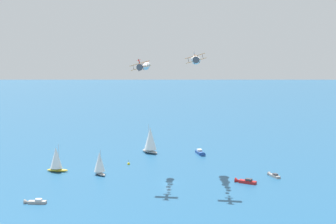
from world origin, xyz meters
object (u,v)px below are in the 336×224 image
(wingwalker_lead, at_px, (194,53))
(biplane_lead, at_px, (196,59))
(sailboat_far_stbd, at_px, (56,159))
(motorboat_ahead, at_px, (34,202))
(motorboat_near_centre, at_px, (273,175))
(motorboat_inshore, at_px, (201,153))
(sailboat_trailing, at_px, (150,140))
(biplane_wingman, at_px, (141,67))
(motorboat_offshore, at_px, (245,181))
(sailboat_far_port, at_px, (100,163))
(wingwalker_wingman, at_px, (139,61))
(marker_buoy, at_px, (129,164))

(wingwalker_lead, bearing_deg, biplane_lead, -149.94)
(sailboat_far_stbd, relative_size, motorboat_ahead, 1.62)
(motorboat_near_centre, relative_size, wingwalker_lead, 3.50)
(motorboat_inshore, height_order, sailboat_trailing, sailboat_trailing)
(motorboat_ahead, height_order, biplane_wingman, biplane_wingman)
(motorboat_offshore, relative_size, biplane_lead, 1.10)
(motorboat_offshore, relative_size, motorboat_ahead, 1.15)
(sailboat_far_port, xyz_separation_m, sailboat_trailing, (6.85, -44.49, 1.71))
(motorboat_ahead, height_order, wingwalker_lead, wingwalker_lead)
(sailboat_far_stbd, xyz_separation_m, sailboat_trailing, (-10.77, -49.74, 1.21))
(sailboat_trailing, distance_m, biplane_lead, 69.07)
(sailboat_far_stbd, xyz_separation_m, wingwalker_lead, (-54.67, -12.28, 41.00))
(biplane_lead, relative_size, wingwalker_lead, 3.99)
(motorboat_inshore, distance_m, motorboat_ahead, 93.07)
(wingwalker_lead, distance_m, biplane_wingman, 19.40)
(sailboat_trailing, bearing_deg, biplane_lead, 140.07)
(biplane_lead, bearing_deg, wingwalker_wingman, 23.58)
(sailboat_far_port, relative_size, sailboat_trailing, 0.73)
(motorboat_inshore, height_order, marker_buoy, motorboat_inshore)
(marker_buoy, xyz_separation_m, wingwalker_wingman, (-20.15, 20.26, 43.03))
(motorboat_inshore, bearing_deg, marker_buoy, 65.86)
(biplane_wingman, distance_m, wingwalker_wingman, 2.15)
(sailboat_far_stbd, xyz_separation_m, motorboat_offshore, (-69.37, -23.47, -4.41))
(sailboat_trailing, xyz_separation_m, wingwalker_wingman, (-26.09, 45.15, 37.19))
(motorboat_near_centre, height_order, motorboat_inshore, motorboat_inshore)
(sailboat_far_stbd, height_order, biplane_wingman, biplane_wingman)
(motorboat_offshore, relative_size, sailboat_trailing, 0.57)
(sailboat_far_stbd, xyz_separation_m, motorboat_ahead, (-24.13, 33.15, -4.49))
(wingwalker_wingman, bearing_deg, wingwalker_lead, -156.62)
(motorboat_inshore, height_order, motorboat_offshore, motorboat_inshore)
(sailboat_far_stbd, xyz_separation_m, biplane_wingman, (-37.36, -4.87, 36.33))
(motorboat_near_centre, xyz_separation_m, biplane_lead, (19.83, 25.07, 43.39))
(sailboat_far_port, distance_m, motorboat_ahead, 39.15)
(sailboat_far_stbd, relative_size, biplane_wingman, 1.55)
(sailboat_far_stbd, distance_m, motorboat_offshore, 73.37)
(motorboat_offshore, relative_size, wingwalker_lead, 4.39)
(biplane_lead, xyz_separation_m, wingwalker_wingman, (18.30, 7.99, -0.48))
(sailboat_trailing, distance_m, wingwalker_wingman, 64.05)
(sailboat_trailing, distance_m, biplane_wingman, 62.87)
(wingwalker_lead, relative_size, biplane_wingman, 0.25)
(motorboat_near_centre, distance_m, biplane_wingman, 64.48)
(motorboat_offshore, xyz_separation_m, marker_buoy, (52.65, -1.37, -0.22))
(motorboat_ahead, height_order, marker_buoy, marker_buoy)
(wingwalker_wingman, bearing_deg, marker_buoy, -45.16)
(sailboat_far_stbd, bearing_deg, biplane_wingman, -172.57)
(motorboat_near_centre, xyz_separation_m, wingwalker_wingman, (38.13, 33.06, 42.91))
(biplane_wingman, bearing_deg, sailboat_far_stbd, 7.43)
(motorboat_ahead, distance_m, biplane_wingman, 57.33)
(motorboat_near_centre, height_order, sailboat_far_port, sailboat_far_port)
(sailboat_far_port, xyz_separation_m, biplane_lead, (-37.54, -7.33, 39.38))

